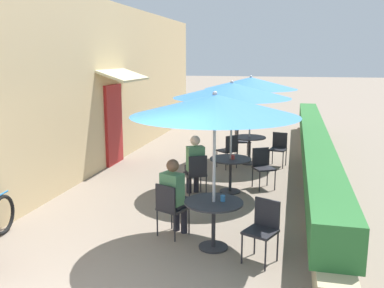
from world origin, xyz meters
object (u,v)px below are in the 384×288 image
seated_patron_mid_right (195,162)px  patio_table_far (249,143)px  patio_umbrella_near (215,105)px  cafe_chair_near_left (263,226)px  cafe_chair_far_right (229,149)px  cafe_chair_far_back (279,146)px  seated_patron_near_right (174,193)px  cafe_chair_mid_left (262,165)px  patio_umbrella_far (251,83)px  cafe_chair_mid_right (196,172)px  coffee_cup_near (223,198)px  cafe_chair_far_left (240,139)px  patio_umbrella_mid (232,90)px  coffee_cup_mid (233,157)px  patio_table_mid (230,166)px  patio_table_near (214,213)px  cafe_chair_near_right (170,206)px

seated_patron_mid_right → patio_table_far: (0.81, 2.92, -0.13)m
patio_umbrella_near → cafe_chair_near_left: 1.80m
cafe_chair_far_right → cafe_chair_far_back: size_ratio=1.00×
seated_patron_near_right → cafe_chair_mid_left: seated_patron_near_right is taller
patio_umbrella_far → cafe_chair_mid_right: bearing=-104.1°
coffee_cup_near → seated_patron_mid_right: seated_patron_mid_right is taller
patio_umbrella_near → patio_table_far: bearing=90.3°
coffee_cup_near → cafe_chair_mid_right: cafe_chair_mid_right is taller
cafe_chair_near_left → cafe_chair_far_back: (0.01, 5.48, 0.00)m
seated_patron_near_right → cafe_chair_far_right: seated_patron_near_right is taller
cafe_chair_far_left → patio_umbrella_mid: bearing=-15.6°
coffee_cup_near → patio_umbrella_far: 5.44m
patio_umbrella_far → cafe_chair_far_back: 1.80m
seated_patron_mid_right → coffee_cup_mid: size_ratio=13.89×
cafe_chair_mid_right → seated_patron_mid_right: 0.20m
patio_table_mid → patio_table_far: size_ratio=1.00×
cafe_chair_mid_left → cafe_chair_far_back: (0.27, 2.03, 0.00)m
coffee_cup_mid → seated_patron_mid_right: bearing=-156.7°
cafe_chair_near_left → coffee_cup_mid: (-0.84, 2.95, 0.25)m
patio_table_near → cafe_chair_far_left: (-0.35, 6.02, -0.04)m
patio_umbrella_mid → cafe_chair_mid_right: size_ratio=2.75×
patio_umbrella_mid → cafe_chair_far_back: size_ratio=2.75×
patio_table_far → seated_patron_near_right: bearing=-97.7°
cafe_chair_mid_right → coffee_cup_near: bearing=-98.1°
coffee_cup_mid → patio_umbrella_mid: bearing=144.7°
patio_table_near → cafe_chair_far_left: cafe_chair_far_left is taller
cafe_chair_mid_left → cafe_chair_far_left: bearing=-103.7°
patio_umbrella_near → patio_umbrella_far: (-0.03, 5.31, 0.00)m
coffee_cup_mid → patio_table_far: coffee_cup_mid is taller
coffee_cup_near → coffee_cup_mid: size_ratio=1.00×
cafe_chair_far_right → coffee_cup_near: bearing=-131.7°
patio_umbrella_far → patio_umbrella_near: bearing=-89.7°
cafe_chair_near_left → cafe_chair_mid_left: 3.45m
patio_table_near → cafe_chair_mid_right: (-0.78, 2.29, -0.04)m
seated_patron_mid_right → patio_umbrella_far: bearing=44.2°
cafe_chair_near_right → cafe_chair_mid_left: bearing=91.2°
seated_patron_near_right → seated_patron_mid_right: 2.05m
patio_umbrella_mid → cafe_chair_far_back: (0.90, 2.49, -1.62)m
coffee_cup_near → cafe_chair_far_left: bearing=94.6°
coffee_cup_mid → coffee_cup_near: bearing=-85.2°
cafe_chair_mid_left → patio_table_near: bearing=51.3°
cafe_chair_near_right → seated_patron_near_right: size_ratio=0.70×
cafe_chair_near_right → seated_patron_near_right: (0.04, 0.10, 0.17)m
patio_table_near → cafe_chair_near_right: (-0.74, 0.24, -0.04)m
cafe_chair_near_left → patio_table_far: bearing=-58.5°
cafe_chair_far_back → patio_table_far: bearing=5.6°
seated_patron_near_right → seated_patron_mid_right: size_ratio=1.00×
cafe_chair_near_left → patio_umbrella_far: patio_umbrella_far is taller
patio_table_far → cafe_chair_mid_left: bearing=-76.5°
cafe_chair_near_left → cafe_chair_near_right: same height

